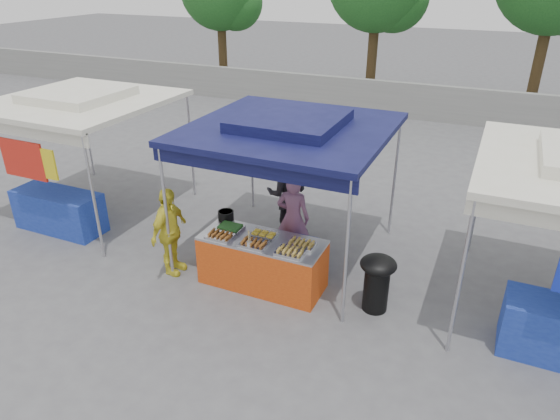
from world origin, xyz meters
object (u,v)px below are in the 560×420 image
at_px(wok_burner, 377,279).
at_px(customer_person, 169,232).
at_px(cooking_pot, 226,215).
at_px(helper_man, 288,194).
at_px(vendor_woman, 293,218).
at_px(vendor_table, 262,262).

distance_m(wok_burner, customer_person, 3.45).
height_order(cooking_pot, helper_man, helper_man).
bearing_deg(cooking_pot, vendor_woman, 31.65).
bearing_deg(customer_person, vendor_table, -80.68).
bearing_deg(customer_person, wok_burner, -84.43).
xyz_separation_m(vendor_table, customer_person, (-1.57, -0.29, 0.35)).
bearing_deg(vendor_table, cooking_pot, 157.10).
height_order(vendor_table, cooking_pot, cooking_pot).
xyz_separation_m(wok_burner, vendor_woman, (-1.72, 0.86, 0.26)).
relative_size(cooking_pot, helper_man, 0.16).
relative_size(cooking_pot, wok_burner, 0.29).
distance_m(vendor_table, helper_man, 1.85).
relative_size(vendor_table, wok_burner, 2.17).
distance_m(helper_man, customer_person, 2.41).
xyz_separation_m(wok_burner, helper_man, (-2.17, 1.67, 0.29)).
bearing_deg(cooking_pot, customer_person, -137.59).
height_order(cooking_pot, vendor_woman, vendor_woman).
bearing_deg(wok_burner, cooking_pot, 161.92).
bearing_deg(wok_burner, customer_person, 173.86).
xyz_separation_m(vendor_table, cooking_pot, (-0.86, 0.36, 0.50)).
bearing_deg(vendor_woman, wok_burner, 147.38).
height_order(cooking_pot, customer_person, customer_person).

